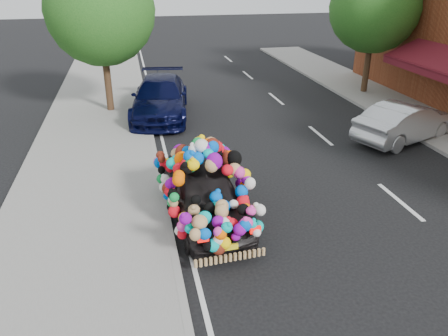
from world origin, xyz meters
name	(u,v)px	position (x,y,z in m)	size (l,w,h in m)	color
ground	(266,217)	(0.00, 0.00, 0.00)	(100.00, 100.00, 0.00)	black
sidewalk	(81,236)	(-4.30, 0.00, 0.06)	(4.00, 60.00, 0.12)	gray
kerb	(169,226)	(-2.35, 0.00, 0.07)	(0.15, 60.00, 0.13)	gray
lane_markings	(400,201)	(3.60, 0.00, 0.01)	(6.00, 50.00, 0.01)	silver
tree_near_sidewalk	(100,10)	(-3.80, 9.50, 4.02)	(4.20, 4.20, 6.13)	#332114
tree_far_b	(375,8)	(8.00, 10.00, 3.89)	(4.00, 4.00, 5.90)	#332114
plush_art_car	(205,181)	(-1.44, 0.25, 1.00)	(2.22, 4.21, 1.97)	black
navy_sedan	(160,98)	(-1.80, 8.54, 0.76)	(2.12, 5.22, 1.52)	black
silver_hatchback	(406,122)	(6.23, 3.97, 0.67)	(1.41, 4.05, 1.33)	#B6B8BD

